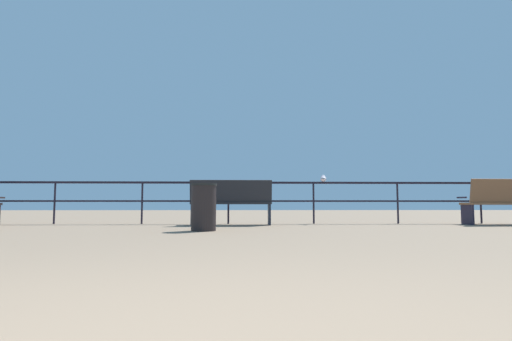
{
  "coord_description": "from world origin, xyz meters",
  "views": [
    {
      "loc": [
        0.35,
        -0.88,
        0.46
      ],
      "look_at": [
        0.63,
        8.08,
        1.21
      ],
      "focal_mm": 28.29,
      "sensor_mm": 36.0,
      "label": 1
    }
  ],
  "objects": [
    {
      "name": "bench_near_left",
      "position": [
        0.08,
        7.94,
        0.55
      ],
      "size": [
        1.77,
        0.62,
        0.98
      ],
      "color": "black",
      "rests_on": "ground_plane"
    },
    {
      "name": "trash_bin",
      "position": [
        -0.33,
        6.1,
        0.41
      ],
      "size": [
        0.45,
        0.45,
        0.81
      ],
      "color": "black",
      "rests_on": "ground_plane"
    },
    {
      "name": "pier_railing",
      "position": [
        0.0,
        8.58,
        0.73
      ],
      "size": [
        20.09,
        0.05,
        0.99
      ],
      "color": "black",
      "rests_on": "ground_plane"
    },
    {
      "name": "seagull_on_rail",
      "position": [
        2.24,
        8.6,
        1.06
      ],
      "size": [
        0.18,
        0.37,
        0.17
      ],
      "color": "silver",
      "rests_on": "pier_railing"
    },
    {
      "name": "bench_near_right",
      "position": [
        6.15,
        7.93,
        0.55
      ],
      "size": [
        1.73,
        0.74,
        1.01
      ],
      "color": "brown",
      "rests_on": "ground_plane"
    }
  ]
}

